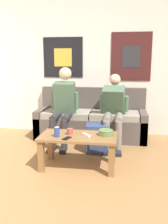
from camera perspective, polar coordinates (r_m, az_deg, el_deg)
ground_plane at (r=2.41m, az=-10.77°, el=-22.71°), size 18.00×18.00×0.00m
wall_back at (r=4.70m, az=0.07°, el=10.77°), size 10.00×0.07×2.55m
couch at (r=4.45m, az=1.67°, el=-2.12°), size 1.91×0.71×0.87m
coffee_table at (r=3.19m, az=-1.30°, el=-6.86°), size 0.97×0.51×0.43m
person_seated_adult at (r=4.08m, az=-4.73°, el=2.04°), size 0.47×0.83×1.24m
person_seated_teen at (r=4.02m, az=6.83°, el=1.07°), size 0.47×0.92×1.13m
backpack at (r=3.76m, az=2.98°, el=-6.18°), size 0.34×0.33×0.42m
ceramic_bowl at (r=3.16m, az=5.01°, el=-4.62°), size 0.18×0.18×0.07m
pillar_candle at (r=3.18m, az=-3.22°, el=-4.50°), size 0.08×0.08×0.09m
drink_can_blue at (r=3.10m, az=-6.21°, el=-4.56°), size 0.07×0.07×0.12m
game_controller_near_left at (r=3.14m, az=0.50°, el=-5.24°), size 0.12×0.13×0.03m
game_controller_near_right at (r=3.32m, az=-6.20°, el=-4.38°), size 0.09×0.14×0.03m
cell_phone at (r=3.03m, az=-3.95°, el=-6.01°), size 0.11×0.15×0.01m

